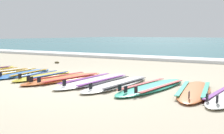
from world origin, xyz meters
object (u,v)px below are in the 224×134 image
(surfboard_2, at_px, (24,73))
(surfboard_6, at_px, (117,84))
(surfboard_3, at_px, (44,76))
(surfboard_8, at_px, (194,91))
(surfboard_4, at_px, (65,78))
(surfboard_7, at_px, (152,87))
(surfboard_5, at_px, (94,81))

(surfboard_2, bearing_deg, surfboard_6, -2.41)
(surfboard_2, distance_m, surfboard_6, 2.79)
(surfboard_3, height_order, surfboard_8, same)
(surfboard_4, bearing_deg, surfboard_6, -0.98)
(surfboard_3, height_order, surfboard_4, same)
(surfboard_2, relative_size, surfboard_7, 0.94)
(surfboard_5, xyz_separation_m, surfboard_7, (1.35, -0.03, 0.00))
(surfboard_6, bearing_deg, surfboard_2, 177.59)
(surfboard_2, bearing_deg, surfboard_4, -3.80)
(surfboard_6, bearing_deg, surfboard_7, 4.97)
(surfboard_4, distance_m, surfboard_5, 0.77)
(surfboard_3, relative_size, surfboard_4, 0.84)
(surfboard_5, bearing_deg, surfboard_4, -174.48)
(surfboard_7, distance_m, surfboard_8, 0.78)
(surfboard_2, bearing_deg, surfboard_7, -0.87)
(surfboard_3, height_order, surfboard_6, same)
(surfboard_2, xyz_separation_m, surfboard_8, (4.30, -0.02, -0.00))
(surfboard_2, relative_size, surfboard_6, 0.95)
(surfboard_2, distance_m, surfboard_8, 4.30)
(surfboard_2, relative_size, surfboard_5, 0.88)
(surfboard_5, xyz_separation_m, surfboard_8, (2.13, -0.00, 0.00))
(surfboard_5, relative_size, surfboard_8, 1.12)
(surfboard_6, relative_size, surfboard_8, 1.03)
(surfboard_8, bearing_deg, surfboard_4, -178.59)
(surfboard_6, relative_size, surfboard_7, 0.98)
(surfboard_5, distance_m, surfboard_6, 0.62)
(surfboard_2, xyz_separation_m, surfboard_6, (2.79, -0.12, -0.00))
(surfboard_5, height_order, surfboard_7, same)
(surfboard_3, distance_m, surfboard_8, 3.56)
(surfboard_7, bearing_deg, surfboard_4, -178.91)
(surfboard_4, relative_size, surfboard_5, 0.95)
(surfboard_6, height_order, surfboard_8, same)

